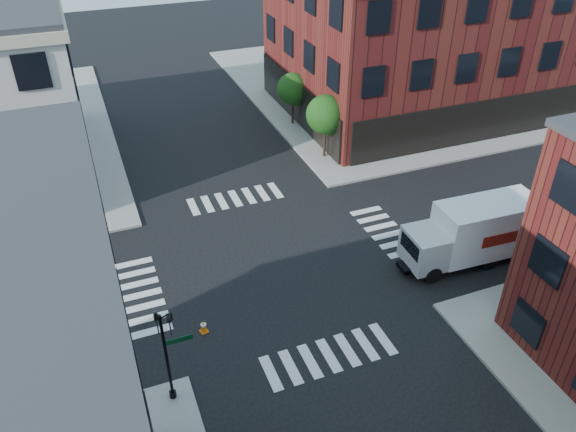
# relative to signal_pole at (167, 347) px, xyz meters

# --- Properties ---
(ground) EXTENTS (120.00, 120.00, 0.00)m
(ground) POSITION_rel_signal_pole_xyz_m (6.72, 6.68, -2.86)
(ground) COLOR black
(ground) RESTS_ON ground
(sidewalk_ne) EXTENTS (30.00, 30.00, 0.15)m
(sidewalk_ne) POSITION_rel_signal_pole_xyz_m (27.72, 27.68, -2.78)
(sidewalk_ne) COLOR gray
(sidewalk_ne) RESTS_ON ground
(building_ne) EXTENTS (25.00, 16.00, 12.00)m
(building_ne) POSITION_rel_signal_pole_xyz_m (27.22, 22.68, 3.14)
(building_ne) COLOR #4C1313
(building_ne) RESTS_ON ground
(tree_near) EXTENTS (2.69, 2.69, 4.49)m
(tree_near) POSITION_rel_signal_pole_xyz_m (14.28, 16.65, 0.30)
(tree_near) COLOR black
(tree_near) RESTS_ON ground
(tree_far) EXTENTS (2.43, 2.43, 4.07)m
(tree_far) POSITION_rel_signal_pole_xyz_m (14.28, 22.65, 0.02)
(tree_far) COLOR black
(tree_far) RESTS_ON ground
(signal_pole) EXTENTS (1.29, 1.24, 4.60)m
(signal_pole) POSITION_rel_signal_pole_xyz_m (0.00, 0.00, 0.00)
(signal_pole) COLOR black
(signal_pole) RESTS_ON ground
(box_truck) EXTENTS (7.62, 2.59, 3.41)m
(box_truck) POSITION_rel_signal_pole_xyz_m (16.63, 3.14, -1.09)
(box_truck) COLOR white
(box_truck) RESTS_ON ground
(traffic_cone) EXTENTS (0.43, 0.43, 0.65)m
(traffic_cone) POSITION_rel_signal_pole_xyz_m (2.00, 3.10, -2.54)
(traffic_cone) COLOR orange
(traffic_cone) RESTS_ON ground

